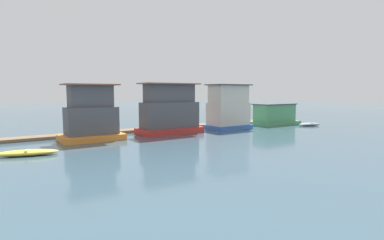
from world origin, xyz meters
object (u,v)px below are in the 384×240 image
houseboat_red (170,112)px  houseboat_blue (228,108)px  mooring_post_far_left (256,116)px  houseboat_green (275,115)px  dinghy_yellow (27,153)px  mooring_post_near_right (248,119)px  houseboat_orange (91,117)px  dinghy_grey (309,124)px  mooring_post_near_left (86,130)px

houseboat_red → houseboat_blue: (8.12, -0.26, 0.18)m
mooring_post_far_left → houseboat_green: bearing=-74.1°
dinghy_yellow → mooring_post_near_right: size_ratio=3.50×
houseboat_orange → houseboat_blue: bearing=-1.4°
houseboat_green → dinghy_grey: houseboat_green is taller
houseboat_orange → mooring_post_near_left: (0.02, 2.09, -1.49)m
dinghy_grey → dinghy_yellow: bearing=179.9°
dinghy_yellow → mooring_post_near_right: (28.01, 6.41, 0.40)m
mooring_post_near_left → mooring_post_far_left: (23.87, 0.00, 0.38)m
mooring_post_near_left → houseboat_red: bearing=-15.1°
dinghy_grey → mooring_post_near_right: 8.05m
houseboat_blue → houseboat_green: (8.24, -0.17, -1.21)m
houseboat_orange → mooring_post_near_left: size_ratio=4.05×
houseboat_green → dinghy_yellow: houseboat_green is taller
houseboat_orange → mooring_post_near_left: 2.57m
dinghy_grey → mooring_post_far_left: 7.25m
dinghy_yellow → mooring_post_far_left: mooring_post_far_left is taller
dinghy_yellow → mooring_post_near_left: size_ratio=3.14×
mooring_post_near_left → dinghy_grey: bearing=-13.4°
houseboat_blue → houseboat_green: bearing=-1.2°
houseboat_red → mooring_post_far_left: size_ratio=3.22×
houseboat_green → mooring_post_far_left: size_ratio=3.26×
mooring_post_far_left → mooring_post_near_right: mooring_post_far_left is taller
houseboat_blue → mooring_post_near_right: size_ratio=4.38×
dinghy_yellow → dinghy_grey: size_ratio=1.28×
mooring_post_far_left → mooring_post_near_right: 1.67m
houseboat_orange → dinghy_grey: houseboat_orange is taller
houseboat_red → dinghy_grey: (18.80, -4.23, -2.14)m
dinghy_yellow → dinghy_grey: dinghy_grey is taller
houseboat_orange → mooring_post_near_right: houseboat_orange is taller
houseboat_orange → mooring_post_far_left: houseboat_orange is taller
houseboat_blue → dinghy_yellow: houseboat_blue is taller
houseboat_orange → dinghy_grey: size_ratio=1.65×
houseboat_green → dinghy_yellow: (-30.37, -3.76, -1.11)m
houseboat_red → mooring_post_far_left: 15.82m
dinghy_grey → mooring_post_near_right: mooring_post_near_right is taller
houseboat_green → mooring_post_far_left: houseboat_green is taller
houseboat_blue → dinghy_grey: houseboat_blue is taller
houseboat_red → houseboat_orange: bearing=179.1°
dinghy_grey → mooring_post_far_left: size_ratio=1.58×
houseboat_blue → dinghy_grey: (10.68, -3.97, -2.32)m
houseboat_green → mooring_post_near_left: (-24.62, 2.65, -0.64)m
mooring_post_near_left → mooring_post_far_left: bearing=0.0°
houseboat_green → mooring_post_near_right: bearing=131.8°
houseboat_blue → mooring_post_near_right: houseboat_blue is taller
houseboat_blue → houseboat_red: bearing=178.2°
mooring_post_near_left → houseboat_blue: bearing=-8.6°
houseboat_blue → houseboat_green: 8.33m
houseboat_blue → mooring_post_near_left: 16.67m
dinghy_yellow → houseboat_red: bearing=16.6°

